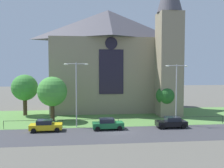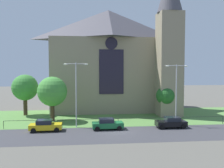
{
  "view_description": "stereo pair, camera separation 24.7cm",
  "coord_description": "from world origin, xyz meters",
  "px_view_note": "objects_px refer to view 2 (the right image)",
  "views": [
    {
      "loc": [
        -4.39,
        -33.08,
        8.21
      ],
      "look_at": [
        0.21,
        8.0,
        5.76
      ],
      "focal_mm": 40.52,
      "sensor_mm": 36.0,
      "label": 1
    },
    {
      "loc": [
        -4.14,
        -33.11,
        8.21
      ],
      "look_at": [
        0.21,
        8.0,
        5.76
      ],
      "focal_mm": 40.52,
      "sensor_mm": 36.0,
      "label": 2
    }
  ],
  "objects_px": {
    "parked_car_green": "(107,124)",
    "parked_car_black": "(171,122)",
    "church_building": "(112,59)",
    "tree_right_near": "(165,96)",
    "tree_left_far": "(25,88)",
    "streetlamp_far": "(176,87)",
    "streetlamp_near": "(76,87)",
    "tree_left_near": "(52,92)",
    "parked_car_yellow": "(45,126)"
  },
  "relations": [
    {
      "from": "parked_car_yellow",
      "to": "parked_car_green",
      "type": "distance_m",
      "value": 8.23
    },
    {
      "from": "parked_car_yellow",
      "to": "parked_car_black",
      "type": "bearing_deg",
      "value": -2.15
    },
    {
      "from": "tree_left_near",
      "to": "parked_car_green",
      "type": "bearing_deg",
      "value": -38.98
    },
    {
      "from": "streetlamp_near",
      "to": "parked_car_black",
      "type": "relative_size",
      "value": 2.16
    },
    {
      "from": "tree_right_near",
      "to": "tree_left_far",
      "type": "distance_m",
      "value": 24.69
    },
    {
      "from": "tree_left_far",
      "to": "tree_right_near",
      "type": "bearing_deg",
      "value": -9.07
    },
    {
      "from": "church_building",
      "to": "parked_car_yellow",
      "type": "relative_size",
      "value": 6.08
    },
    {
      "from": "church_building",
      "to": "parked_car_black",
      "type": "bearing_deg",
      "value": -68.74
    },
    {
      "from": "tree_left_near",
      "to": "streetlamp_near",
      "type": "bearing_deg",
      "value": -51.54
    },
    {
      "from": "streetlamp_near",
      "to": "streetlamp_far",
      "type": "distance_m",
      "value": 14.49
    },
    {
      "from": "tree_right_near",
      "to": "parked_car_yellow",
      "type": "height_order",
      "value": "tree_right_near"
    },
    {
      "from": "church_building",
      "to": "tree_right_near",
      "type": "bearing_deg",
      "value": -45.66
    },
    {
      "from": "streetlamp_near",
      "to": "parked_car_green",
      "type": "xyz_separation_m",
      "value": [
        4.24,
        -1.68,
        -4.98
      ]
    },
    {
      "from": "streetlamp_near",
      "to": "parked_car_yellow",
      "type": "height_order",
      "value": "streetlamp_near"
    },
    {
      "from": "streetlamp_far",
      "to": "parked_car_black",
      "type": "relative_size",
      "value": 2.11
    },
    {
      "from": "tree_left_far",
      "to": "streetlamp_far",
      "type": "bearing_deg",
      "value": -23.64
    },
    {
      "from": "parked_car_yellow",
      "to": "parked_car_green",
      "type": "relative_size",
      "value": 1.01
    },
    {
      "from": "parked_car_green",
      "to": "parked_car_black",
      "type": "bearing_deg",
      "value": -1.55
    },
    {
      "from": "tree_left_far",
      "to": "parked_car_yellow",
      "type": "relative_size",
      "value": 1.7
    },
    {
      "from": "church_building",
      "to": "streetlamp_near",
      "type": "xyz_separation_m",
      "value": [
        -6.74,
        -15.01,
        -4.55
      ]
    },
    {
      "from": "tree_right_near",
      "to": "streetlamp_far",
      "type": "height_order",
      "value": "streetlamp_far"
    },
    {
      "from": "tree_left_near",
      "to": "streetlamp_far",
      "type": "bearing_deg",
      "value": -14.92
    },
    {
      "from": "tree_left_near",
      "to": "tree_left_far",
      "type": "xyz_separation_m",
      "value": [
        -5.44,
        5.53,
        0.24
      ]
    },
    {
      "from": "tree_right_near",
      "to": "parked_car_yellow",
      "type": "bearing_deg",
      "value": -156.4
    },
    {
      "from": "tree_right_near",
      "to": "parked_car_black",
      "type": "bearing_deg",
      "value": -102.29
    },
    {
      "from": "streetlamp_far",
      "to": "parked_car_black",
      "type": "distance_m",
      "value": 5.29
    },
    {
      "from": "streetlamp_far",
      "to": "parked_car_yellow",
      "type": "height_order",
      "value": "streetlamp_far"
    },
    {
      "from": "tree_right_near",
      "to": "parked_car_green",
      "type": "distance_m",
      "value": 13.85
    },
    {
      "from": "tree_left_near",
      "to": "streetlamp_near",
      "type": "xyz_separation_m",
      "value": [
        3.89,
        -4.9,
        1.07
      ]
    },
    {
      "from": "tree_right_near",
      "to": "streetlamp_far",
      "type": "bearing_deg",
      "value": -94.54
    },
    {
      "from": "church_building",
      "to": "tree_right_near",
      "type": "relative_size",
      "value": 4.95
    },
    {
      "from": "tree_left_far",
      "to": "parked_car_black",
      "type": "distance_m",
      "value": 25.93
    },
    {
      "from": "church_building",
      "to": "tree_right_near",
      "type": "distance_m",
      "value": 13.58
    },
    {
      "from": "tree_left_far",
      "to": "parked_car_green",
      "type": "distance_m",
      "value": 18.65
    },
    {
      "from": "tree_left_near",
      "to": "parked_car_green",
      "type": "relative_size",
      "value": 1.65
    },
    {
      "from": "streetlamp_far",
      "to": "parked_car_green",
      "type": "bearing_deg",
      "value": -170.69
    },
    {
      "from": "tree_left_near",
      "to": "streetlamp_far",
      "type": "distance_m",
      "value": 19.05
    },
    {
      "from": "streetlamp_far",
      "to": "tree_left_near",
      "type": "bearing_deg",
      "value": 165.08
    },
    {
      "from": "church_building",
      "to": "streetlamp_far",
      "type": "bearing_deg",
      "value": -62.68
    },
    {
      "from": "tree_left_near",
      "to": "tree_right_near",
      "type": "bearing_deg",
      "value": 4.97
    },
    {
      "from": "church_building",
      "to": "streetlamp_near",
      "type": "bearing_deg",
      "value": -114.18
    },
    {
      "from": "parked_car_green",
      "to": "tree_right_near",
      "type": "bearing_deg",
      "value": 35.68
    },
    {
      "from": "tree_left_far",
      "to": "streetlamp_near",
      "type": "height_order",
      "value": "streetlamp_near"
    },
    {
      "from": "church_building",
      "to": "parked_car_green",
      "type": "height_order",
      "value": "church_building"
    },
    {
      "from": "tree_left_far",
      "to": "parked_car_black",
      "type": "relative_size",
      "value": 1.72
    },
    {
      "from": "church_building",
      "to": "streetlamp_far",
      "type": "xyz_separation_m",
      "value": [
        7.75,
        -15.01,
        -4.67
      ]
    },
    {
      "from": "tree_left_near",
      "to": "parked_car_green",
      "type": "height_order",
      "value": "tree_left_near"
    },
    {
      "from": "church_building",
      "to": "tree_left_far",
      "type": "distance_m",
      "value": 17.55
    },
    {
      "from": "tree_right_near",
      "to": "parked_car_yellow",
      "type": "relative_size",
      "value": 1.23
    },
    {
      "from": "church_building",
      "to": "parked_car_black",
      "type": "height_order",
      "value": "church_building"
    }
  ]
}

